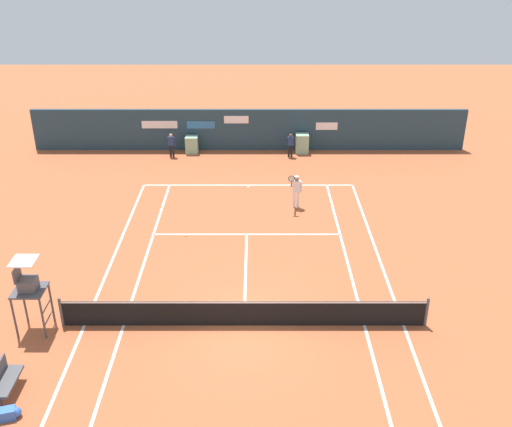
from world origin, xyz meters
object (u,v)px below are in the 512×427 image
(ball_kid_right_post, at_px, (290,144))
(tennis_ball_by_sideline, at_px, (331,203))
(ball_kid_left_post, at_px, (171,144))
(equipment_bag, at_px, (3,415))
(umpire_chair, at_px, (28,286))
(player_bench, at_px, (3,379))
(player_on_baseline, at_px, (296,189))
(tennis_ball_near_service_line, at_px, (185,236))

(ball_kid_right_post, height_order, tennis_ball_by_sideline, ball_kid_right_post)
(ball_kid_left_post, bearing_deg, equipment_bag, 90.63)
(umpire_chair, height_order, ball_kid_left_post, umpire_chair)
(player_bench, distance_m, ball_kid_left_post, 19.06)
(player_on_baseline, xyz_separation_m, ball_kid_right_post, (0.08, 6.67, -0.16))
(umpire_chair, distance_m, player_on_baseline, 13.01)
(equipment_bag, relative_size, ball_kid_right_post, 0.70)
(ball_kid_right_post, distance_m, tennis_ball_by_sideline, 6.52)
(player_bench, bearing_deg, tennis_ball_by_sideline, 139.86)
(player_bench, distance_m, player_on_baseline, 15.18)
(ball_kid_right_post, relative_size, tennis_ball_near_service_line, 20.20)
(player_bench, relative_size, ball_kid_right_post, 0.97)
(ball_kid_left_post, relative_size, tennis_ball_by_sideline, 20.23)
(player_bench, bearing_deg, player_on_baseline, 143.80)
(ball_kid_left_post, height_order, tennis_ball_near_service_line, ball_kid_left_post)
(umpire_chair, xyz_separation_m, player_bench, (0.12, -2.95, -1.16))
(equipment_bag, height_order, ball_kid_left_post, ball_kid_left_post)
(umpire_chair, height_order, tennis_ball_by_sideline, umpire_chair)
(player_on_baseline, bearing_deg, tennis_ball_near_service_line, 36.18)
(ball_kid_left_post, distance_m, tennis_ball_by_sideline, 10.46)
(equipment_bag, relative_size, tennis_ball_by_sideline, 14.24)
(player_on_baseline, distance_m, ball_kid_left_post, 9.41)
(ball_kid_right_post, height_order, ball_kid_left_post, ball_kid_left_post)
(player_on_baseline, relative_size, tennis_ball_by_sideline, 26.51)
(player_on_baseline, xyz_separation_m, tennis_ball_near_service_line, (-4.86, -2.89, -0.91))
(tennis_ball_near_service_line, bearing_deg, equipment_bag, -110.07)
(umpire_chair, relative_size, tennis_ball_by_sideline, 38.53)
(equipment_bag, distance_m, tennis_ball_near_service_line, 11.02)
(ball_kid_left_post, bearing_deg, player_on_baseline, 141.23)
(player_bench, bearing_deg, tennis_ball_near_service_line, 156.32)
(equipment_bag, bearing_deg, umpire_chair, 96.38)
(umpire_chair, relative_size, ball_kid_left_post, 1.90)
(player_on_baseline, relative_size, tennis_ball_near_service_line, 26.51)
(ball_kid_right_post, height_order, tennis_ball_near_service_line, ball_kid_right_post)
(umpire_chair, bearing_deg, ball_kid_right_post, 150.14)
(player_bench, height_order, tennis_ball_near_service_line, player_bench)
(ball_kid_right_post, bearing_deg, equipment_bag, 64.84)
(player_bench, height_order, ball_kid_left_post, ball_kid_left_post)
(ball_kid_right_post, bearing_deg, player_bench, 62.94)
(player_on_baseline, bearing_deg, player_bench, 59.23)
(player_bench, bearing_deg, equipment_bag, 17.90)
(umpire_chair, relative_size, tennis_ball_near_service_line, 38.53)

